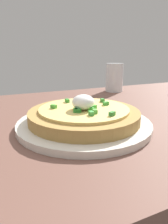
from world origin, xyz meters
The scene contains 4 objects.
dining_table centered at (0.00, 0.00, 1.33)cm, with size 126.88×70.42×2.65cm, color brown.
plate centered at (-7.33, -8.59, 3.35)cm, with size 29.81×29.81×1.40cm, color silver.
pizza centered at (-7.36, -8.65, 5.61)cm, with size 24.65×24.65×6.23cm.
cup_near centered at (21.82, 25.06, 8.26)cm, with size 7.31×7.31×11.72cm.
Camera 1 is at (-24.83, -47.69, 18.92)cm, focal length 32.18 mm.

